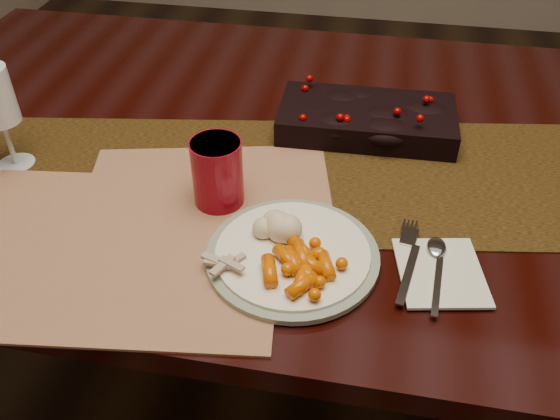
% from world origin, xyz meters
% --- Properties ---
extents(floor, '(5.00, 5.00, 0.00)m').
position_xyz_m(floor, '(0.00, 0.00, 0.00)').
color(floor, black).
rests_on(floor, ground).
extents(dining_table, '(1.80, 1.00, 0.75)m').
position_xyz_m(dining_table, '(0.00, 0.00, 0.38)').
color(dining_table, black).
rests_on(dining_table, floor).
extents(table_runner, '(1.75, 0.62, 0.00)m').
position_xyz_m(table_runner, '(-0.05, -0.11, 0.75)').
color(table_runner, '#4E2E04').
rests_on(table_runner, dining_table).
extents(centerpiece, '(0.32, 0.17, 0.06)m').
position_xyz_m(centerpiece, '(0.07, 0.05, 0.78)').
color(centerpiece, black).
rests_on(centerpiece, table_runner).
extents(placemat_main, '(0.45, 0.37, 0.00)m').
position_xyz_m(placemat_main, '(-0.17, -0.20, 0.75)').
color(placemat_main, '#9D7351').
rests_on(placemat_main, dining_table).
extents(placemat_second, '(0.53, 0.41, 0.00)m').
position_xyz_m(placemat_second, '(-0.27, -0.33, 0.75)').
color(placemat_second, brown).
rests_on(placemat_second, dining_table).
extents(dinner_plate, '(0.25, 0.25, 0.01)m').
position_xyz_m(dinner_plate, '(-0.01, -0.31, 0.76)').
color(dinner_plate, white).
rests_on(dinner_plate, placemat_main).
extents(baby_carrots, '(0.11, 0.09, 0.02)m').
position_xyz_m(baby_carrots, '(0.00, -0.35, 0.78)').
color(baby_carrots, '#CC5400').
rests_on(baby_carrots, dinner_plate).
extents(mashed_potatoes, '(0.09, 0.08, 0.04)m').
position_xyz_m(mashed_potatoes, '(-0.04, -0.27, 0.79)').
color(mashed_potatoes, beige).
rests_on(mashed_potatoes, dinner_plate).
extents(turkey_shreds, '(0.08, 0.08, 0.02)m').
position_xyz_m(turkey_shreds, '(-0.09, -0.36, 0.78)').
color(turkey_shreds, '#B59F91').
rests_on(turkey_shreds, dinner_plate).
extents(napkin, '(0.14, 0.15, 0.00)m').
position_xyz_m(napkin, '(0.20, -0.30, 0.76)').
color(napkin, silver).
rests_on(napkin, placemat_main).
extents(fork, '(0.05, 0.15, 0.00)m').
position_xyz_m(fork, '(0.15, -0.30, 0.76)').
color(fork, silver).
rests_on(fork, napkin).
extents(spoon, '(0.04, 0.14, 0.00)m').
position_xyz_m(spoon, '(0.19, -0.31, 0.76)').
color(spoon, white).
rests_on(spoon, napkin).
extents(red_cup, '(0.10, 0.10, 0.11)m').
position_xyz_m(red_cup, '(-0.15, -0.20, 0.81)').
color(red_cup, maroon).
rests_on(red_cup, placemat_main).
extents(wine_glass, '(0.07, 0.07, 0.18)m').
position_xyz_m(wine_glass, '(-0.52, -0.17, 0.84)').
color(wine_glass, '#B0BFCD').
rests_on(wine_glass, dining_table).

